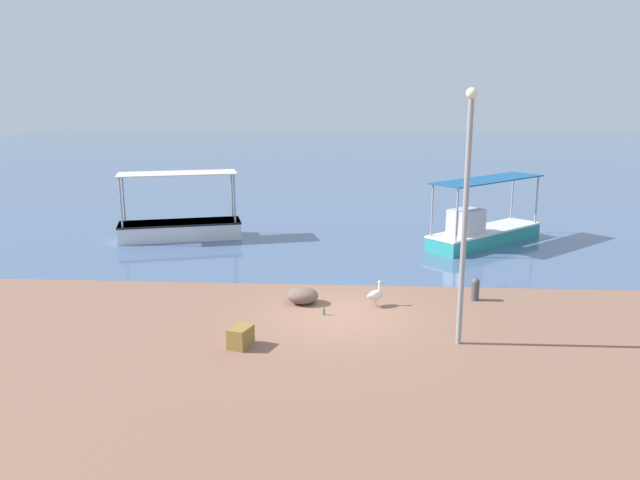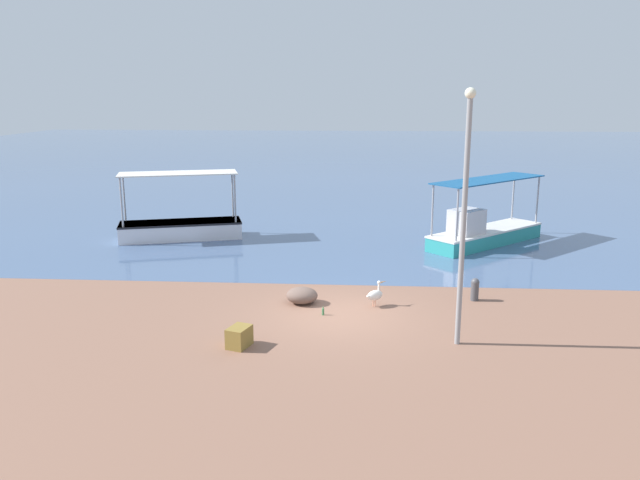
# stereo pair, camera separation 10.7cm
# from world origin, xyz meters

# --- Properties ---
(ground) EXTENTS (120.00, 120.00, 0.00)m
(ground) POSITION_xyz_m (0.00, 0.00, 0.00)
(ground) COLOR #875E4B
(harbor_water) EXTENTS (110.00, 90.00, 0.00)m
(harbor_water) POSITION_xyz_m (0.00, 48.00, 0.00)
(harbor_water) COLOR #476086
(harbor_water) RESTS_ON ground
(fishing_boat_far_right) EXTENTS (5.61, 5.38, 2.86)m
(fishing_boat_far_right) POSITION_xyz_m (5.96, 9.25, 0.64)
(fishing_boat_far_right) COLOR teal
(fishing_boat_far_right) RESTS_ON harbor_water
(fishing_boat_near_right) EXTENTS (5.64, 3.09, 3.00)m
(fishing_boat_near_right) POSITION_xyz_m (-7.46, 9.54, 0.58)
(fishing_boat_near_right) COLOR silver
(fishing_boat_near_right) RESTS_ON harbor_water
(pelican) EXTENTS (0.69, 0.61, 0.80)m
(pelican) POSITION_xyz_m (1.14, 0.86, 0.38)
(pelican) COLOR #E0997A
(pelican) RESTS_ON ground
(lamp_post) EXTENTS (0.28, 0.28, 6.58)m
(lamp_post) POSITION_xyz_m (3.25, -1.96, 3.66)
(lamp_post) COLOR gray
(lamp_post) RESTS_ON ground
(mooring_bollard) EXTENTS (0.26, 0.26, 0.73)m
(mooring_bollard) POSITION_xyz_m (4.32, 1.65, 0.39)
(mooring_bollard) COLOR #47474C
(mooring_bollard) RESTS_ON ground
(net_pile) EXTENTS (0.99, 0.84, 0.52)m
(net_pile) POSITION_xyz_m (-1.14, 0.99, 0.26)
(net_pile) COLOR brown
(net_pile) RESTS_ON ground
(cargo_crate) EXTENTS (0.67, 0.79, 0.54)m
(cargo_crate) POSITION_xyz_m (-2.45, -2.54, 0.27)
(cargo_crate) COLOR olive
(cargo_crate) RESTS_ON ground
(glass_bottle) EXTENTS (0.07, 0.07, 0.27)m
(glass_bottle) POSITION_xyz_m (-0.42, -0.02, 0.11)
(glass_bottle) COLOR #3F7F4C
(glass_bottle) RESTS_ON ground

